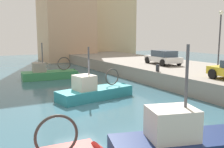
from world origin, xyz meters
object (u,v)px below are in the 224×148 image
parked_car_white (163,57)px  mooring_bollard_mid (158,68)px  quay_streetlamp (220,30)px  fishing_boat_teal (99,96)px  fishing_boat_green (54,77)px

parked_car_white → mooring_bollard_mid: bearing=-134.4°
quay_streetlamp → fishing_boat_teal: bearing=-179.6°
mooring_bollard_mid → fishing_boat_green: bearing=129.2°
quay_streetlamp → fishing_boat_green: bearing=144.0°
mooring_bollard_mid → quay_streetlamp: (5.65, -1.02, 2.98)m
parked_car_white → fishing_boat_green: bearing=157.5°
fishing_boat_teal → fishing_boat_green: bearing=93.7°
parked_car_white → mooring_bollard_mid: parked_car_white is taller
fishing_boat_green → mooring_bollard_mid: 9.85m
fishing_boat_teal → parked_car_white: (9.10, 4.66, 1.76)m
mooring_bollard_mid → quay_streetlamp: 6.47m
fishing_boat_green → fishing_boat_teal: 8.68m
fishing_boat_green → quay_streetlamp: 15.23m
fishing_boat_teal → mooring_bollard_mid: bearing=11.1°
fishing_boat_green → quay_streetlamp: bearing=-36.0°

